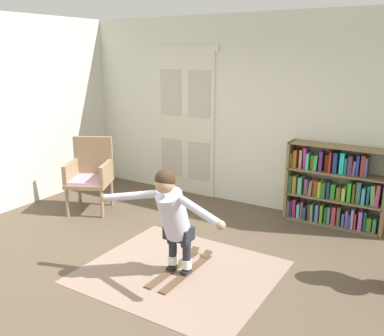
{
  "coord_description": "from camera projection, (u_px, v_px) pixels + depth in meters",
  "views": [
    {
      "loc": [
        2.6,
        -3.33,
        2.33
      ],
      "look_at": [
        0.15,
        0.65,
        1.05
      ],
      "focal_mm": 39.43,
      "sensor_mm": 36.0,
      "label": 1
    }
  ],
  "objects": [
    {
      "name": "ground_plane",
      "position": [
        150.0,
        271.0,
        4.67
      ],
      "size": [
        7.2,
        7.2,
        0.0
      ],
      "primitive_type": "plane",
      "color": "brown"
    },
    {
      "name": "back_wall",
      "position": [
        250.0,
        113.0,
        6.42
      ],
      "size": [
        6.0,
        0.1,
        2.9
      ],
      "primitive_type": "cube",
      "color": "beige",
      "rests_on": "ground"
    },
    {
      "name": "double_door",
      "position": [
        185.0,
        121.0,
        7.01
      ],
      "size": [
        1.22,
        0.05,
        2.45
      ],
      "color": "beige",
      "rests_on": "ground"
    },
    {
      "name": "rug",
      "position": [
        180.0,
        271.0,
        4.64
      ],
      "size": [
        2.01,
        1.76,
        0.01
      ],
      "primitive_type": "cube",
      "color": "gray",
      "rests_on": "ground"
    },
    {
      "name": "bookshelf",
      "position": [
        332.0,
        189.0,
        5.81
      ],
      "size": [
        1.33,
        0.3,
        1.13
      ],
      "color": "olive",
      "rests_on": "ground"
    },
    {
      "name": "wicker_chair",
      "position": [
        90.0,
        173.0,
        6.36
      ],
      "size": [
        0.81,
        0.81,
        1.1
      ],
      "color": "#8F7656",
      "rests_on": "ground"
    },
    {
      "name": "skis_pair",
      "position": [
        182.0,
        269.0,
        4.67
      ],
      "size": [
        0.27,
        0.97,
        0.07
      ],
      "color": "brown",
      "rests_on": "rug"
    },
    {
      "name": "person_skier",
      "position": [
        172.0,
        213.0,
        4.34
      ],
      "size": [
        1.48,
        0.54,
        1.16
      ],
      "color": "white",
      "rests_on": "skis_pair"
    }
  ]
}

